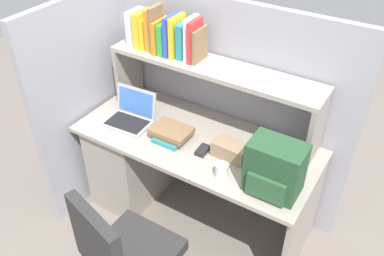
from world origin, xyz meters
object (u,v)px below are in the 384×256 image
object	(u,v)px
backpack	(275,169)
paper_cup	(222,170)
computer_mouse	(203,150)
laptop	(131,115)
tissue_box	(230,150)

from	to	relation	value
backpack	paper_cup	size ratio (longest dim) A/B	3.56
computer_mouse	paper_cup	world-z (taller)	paper_cup
laptop	backpack	bearing A→B (deg)	-5.49
laptop	paper_cup	xyz separation A→B (m)	(0.80, -0.16, -0.01)
laptop	paper_cup	bearing A→B (deg)	-11.39
backpack	paper_cup	bearing A→B (deg)	-169.13
laptop	paper_cup	size ratio (longest dim) A/B	3.68
computer_mouse	tissue_box	world-z (taller)	tissue_box
computer_mouse	paper_cup	distance (m)	0.24
laptop	computer_mouse	bearing A→B (deg)	-2.98
laptop	paper_cup	distance (m)	0.81
computer_mouse	paper_cup	size ratio (longest dim) A/B	1.18
laptop	paper_cup	world-z (taller)	laptop
laptop	tissue_box	distance (m)	0.76
computer_mouse	paper_cup	xyz separation A→B (m)	(0.20, -0.13, 0.03)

